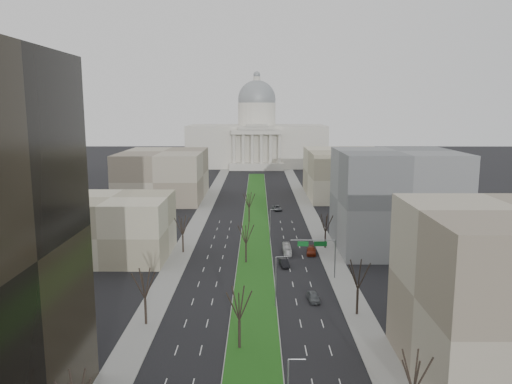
{
  "coord_description": "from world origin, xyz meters",
  "views": [
    {
      "loc": [
        0.61,
        -26.78,
        34.16
      ],
      "look_at": [
        0.12,
        109.29,
        11.1
      ],
      "focal_mm": 35.0,
      "sensor_mm": 36.0,
      "label": 1
    }
  ],
  "objects_px": {
    "car_grey_near": "(313,297)",
    "car_black": "(284,263)",
    "car_red": "(311,251)",
    "car_grey_far": "(277,208)",
    "box_van": "(287,249)"
  },
  "relations": [
    {
      "from": "car_grey_near",
      "to": "car_black",
      "type": "height_order",
      "value": "car_black"
    },
    {
      "from": "car_red",
      "to": "car_grey_far",
      "type": "bearing_deg",
      "value": 103.76
    },
    {
      "from": "car_black",
      "to": "car_red",
      "type": "xyz_separation_m",
      "value": [
        6.92,
        9.29,
        -0.01
      ]
    },
    {
      "from": "box_van",
      "to": "car_grey_near",
      "type": "bearing_deg",
      "value": -84.36
    },
    {
      "from": "car_red",
      "to": "car_grey_far",
      "type": "distance_m",
      "value": 51.27
    },
    {
      "from": "car_black",
      "to": "car_grey_near",
      "type": "bearing_deg",
      "value": -85.8
    },
    {
      "from": "car_grey_far",
      "to": "car_red",
      "type": "bearing_deg",
      "value": -91.39
    },
    {
      "from": "car_grey_near",
      "to": "car_black",
      "type": "relative_size",
      "value": 0.96
    },
    {
      "from": "car_black",
      "to": "car_grey_far",
      "type": "bearing_deg",
      "value": 81.38
    },
    {
      "from": "car_grey_near",
      "to": "car_red",
      "type": "xyz_separation_m",
      "value": [
        2.7,
        29.04,
        -0.0
      ]
    },
    {
      "from": "car_black",
      "to": "car_grey_far",
      "type": "height_order",
      "value": "car_black"
    },
    {
      "from": "car_grey_near",
      "to": "car_red",
      "type": "bearing_deg",
      "value": 79.94
    },
    {
      "from": "car_grey_near",
      "to": "car_grey_far",
      "type": "bearing_deg",
      "value": 87.71
    },
    {
      "from": "car_grey_far",
      "to": "box_van",
      "type": "distance_m",
      "value": 50.42
    },
    {
      "from": "car_black",
      "to": "car_red",
      "type": "distance_m",
      "value": 11.59
    }
  ]
}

